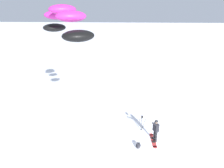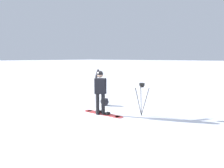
% 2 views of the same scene
% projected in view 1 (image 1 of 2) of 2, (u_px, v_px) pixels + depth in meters
% --- Properties ---
extents(ground_plane, '(300.00, 300.00, 0.00)m').
position_uv_depth(ground_plane, '(158.00, 142.00, 14.52)').
color(ground_plane, white).
extents(snowboarder, '(0.59, 0.70, 1.73)m').
position_uv_depth(snowboarder, '(156.00, 128.00, 14.33)').
color(snowboarder, black).
rests_on(snowboarder, ground_plane).
extents(snowboard, '(0.40, 1.80, 0.10)m').
position_uv_depth(snowboard, '(153.00, 140.00, 14.71)').
color(snowboard, '#B23333').
rests_on(snowboard, ground_plane).
extents(traction_kite, '(3.72, 5.06, 1.37)m').
position_uv_depth(traction_kite, '(63.00, 21.00, 9.18)').
color(traction_kite, black).
extents(gear_bag_large, '(0.38, 0.50, 0.33)m').
position_uv_depth(gear_bag_large, '(138.00, 145.00, 13.92)').
color(gear_bag_large, black).
rests_on(gear_bag_large, ground_plane).
extents(camera_tripod, '(0.52, 0.50, 1.25)m').
position_uv_depth(camera_tripod, '(142.00, 120.00, 15.67)').
color(camera_tripod, '#262628').
rests_on(camera_tripod, ground_plane).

